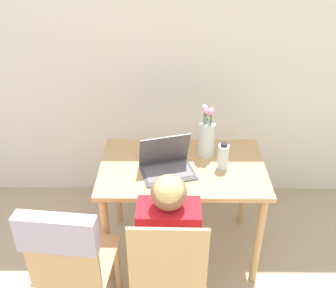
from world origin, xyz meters
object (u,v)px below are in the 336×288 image
at_px(person_seated, 169,232).
at_px(flower_vase, 207,136).
at_px(chair_occupied, 168,275).
at_px(laptop, 166,163).
at_px(chair_spare, 67,253).
at_px(water_bottle, 223,157).

xyz_separation_m(person_seated, flower_vase, (0.24, 0.66, 0.20)).
height_order(chair_occupied, laptop, laptop).
height_order(chair_spare, person_seated, person_seated).
distance_m(chair_spare, flower_vase, 1.11).
bearing_deg(person_seated, laptop, -86.90).
xyz_separation_m(person_seated, water_bottle, (0.33, 0.50, 0.15)).
relative_size(chair_occupied, person_seated, 0.86).
bearing_deg(flower_vase, chair_spare, -134.84).
xyz_separation_m(flower_vase, water_bottle, (0.09, -0.16, -0.05)).
relative_size(person_seated, water_bottle, 5.87).
distance_m(flower_vase, water_bottle, 0.19).
distance_m(person_seated, water_bottle, 0.62).
relative_size(flower_vase, water_bottle, 1.97).
bearing_deg(chair_spare, water_bottle, -138.57).
height_order(chair_occupied, chair_spare, chair_spare).
distance_m(person_seated, flower_vase, 0.73).
xyz_separation_m(chair_occupied, laptop, (-0.02, 0.59, 0.31)).
relative_size(chair_occupied, chair_spare, 0.99).
bearing_deg(flower_vase, person_seated, -110.14).
bearing_deg(chair_occupied, chair_spare, 0.04).
height_order(chair_occupied, person_seated, person_seated).
xyz_separation_m(chair_spare, laptop, (0.50, 0.58, 0.16)).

